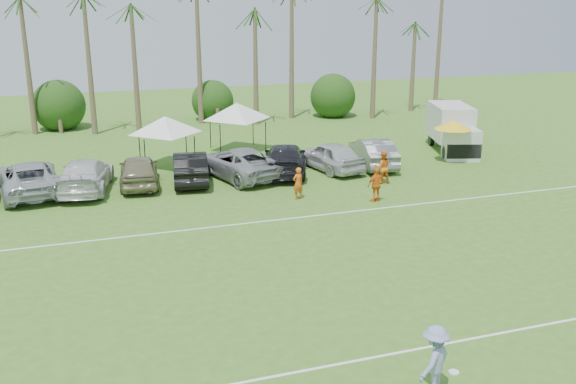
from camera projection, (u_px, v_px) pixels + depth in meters
name	position (u px, v px, depth m)	size (l,w,h in m)	color
field_lines	(241.00, 283.00, 22.72)	(80.00, 12.10, 0.01)	white
palm_tree_4	(80.00, 30.00, 46.52)	(2.40, 2.40, 8.90)	brown
palm_tree_5	(135.00, 17.00, 47.50)	(2.40, 2.40, 9.90)	brown
palm_tree_6	(188.00, 5.00, 48.48)	(2.40, 2.40, 10.90)	brown
palm_tree_8	(300.00, 27.00, 51.76)	(2.40, 2.40, 8.90)	brown
palm_tree_9	(357.00, 15.00, 53.05)	(2.40, 2.40, 9.90)	brown
palm_tree_10	(411.00, 4.00, 54.34)	(2.40, 2.40, 10.90)	brown
bush_tree_1	(59.00, 107.00, 48.45)	(4.00, 4.00, 4.00)	brown
bush_tree_2	(215.00, 100.00, 52.15)	(4.00, 4.00, 4.00)	brown
bush_tree_3	(328.00, 94.00, 55.23)	(4.00, 4.00, 4.00)	brown
sideline_player_a	(298.00, 183.00, 32.04)	(0.59, 0.39, 1.63)	orange
sideline_player_b	(383.00, 167.00, 34.77)	(0.87, 0.68, 1.79)	orange
sideline_player_c	(376.00, 185.00, 31.58)	(1.02, 0.42, 1.74)	orange
box_truck	(453.00, 128.00, 41.85)	(3.78, 6.15, 2.97)	silver
canopy_tent_left	(165.00, 116.00, 37.57)	(4.40, 4.40, 3.57)	black
canopy_tent_right	(237.00, 103.00, 41.55)	(4.59, 4.59, 3.72)	black
market_umbrella	(454.00, 125.00, 38.86)	(2.32, 2.32, 2.59)	black
frisbee_player	(435.00, 360.00, 16.13)	(1.40, 1.22, 1.87)	#8893C1
parked_car_2	(29.00, 178.00, 32.85)	(2.82, 6.11, 1.70)	#A8ACB3
parked_car_3	(85.00, 175.00, 33.40)	(2.38, 5.85, 1.70)	silver
parked_car_4	(139.00, 170.00, 34.32)	(2.00, 4.98, 1.70)	#827B58
parked_car_5	(190.00, 167.00, 35.02)	(1.80, 5.15, 1.70)	black
parked_car_6	(239.00, 163.00, 35.93)	(2.82, 6.11, 1.70)	#97999D
parked_car_7	(285.00, 159.00, 36.78)	(2.38, 5.85, 1.70)	black
parked_car_8	(331.00, 156.00, 37.43)	(2.00, 4.98, 1.70)	silver
parked_car_9	(373.00, 153.00, 38.30)	(1.80, 5.15, 1.70)	slate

